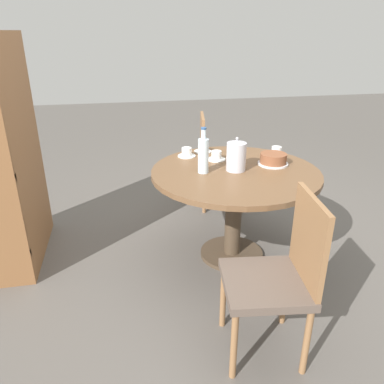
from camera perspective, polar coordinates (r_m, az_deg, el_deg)
The scene contains 12 objects.
ground_plane at distance 2.97m, azimuth 6.02°, elevation -9.48°, with size 14.00×14.00×0.00m, color #56514C.
dining_table at distance 2.70m, azimuth 6.52°, elevation 0.68°, with size 1.19×1.19×0.70m.
chair_a at distance 3.59m, azimuth 3.68°, elevation 5.02°, with size 0.49×0.49×0.90m.
chair_b at distance 1.97m, azimuth 13.00°, elevation -12.13°, with size 0.47×0.47×0.90m.
bookshelf at distance 2.94m, azimuth -25.87°, elevation 4.92°, with size 0.87×0.28×1.61m.
coffee_pot at distance 2.62m, azimuth 6.75°, elevation 5.54°, with size 0.14×0.14×0.24m.
water_bottle at distance 2.56m, azimuth 1.72°, elevation 5.75°, with size 0.07×0.07×0.32m.
cake_main at distance 2.80m, azimuth 12.28°, elevation 4.90°, with size 0.22×0.22×0.08m.
cup_a at distance 3.03m, azimuth 12.73°, elevation 5.99°, with size 0.14×0.14×0.07m.
cup_b at distance 2.93m, azimuth -0.82°, elevation 5.98°, with size 0.14×0.14×0.07m.
cup_c at distance 3.04m, azimuth 1.67°, elevation 6.65°, with size 0.14×0.14×0.07m.
cup_d at distance 2.85m, azimuth 3.74°, elevation 5.46°, with size 0.14×0.14×0.07m.
Camera 1 is at (-2.37, 0.79, 1.60)m, focal length 35.00 mm.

